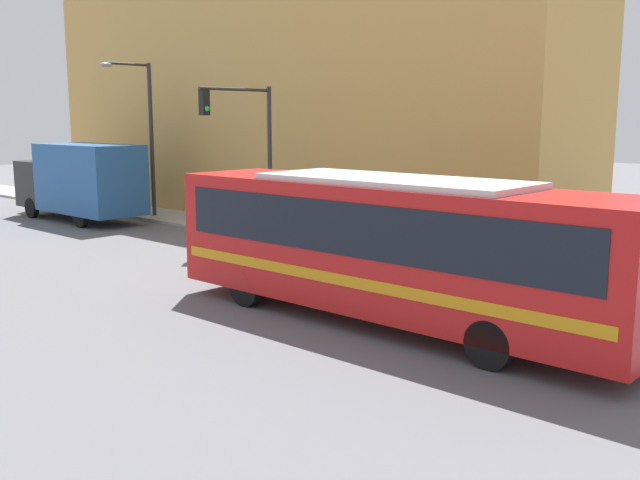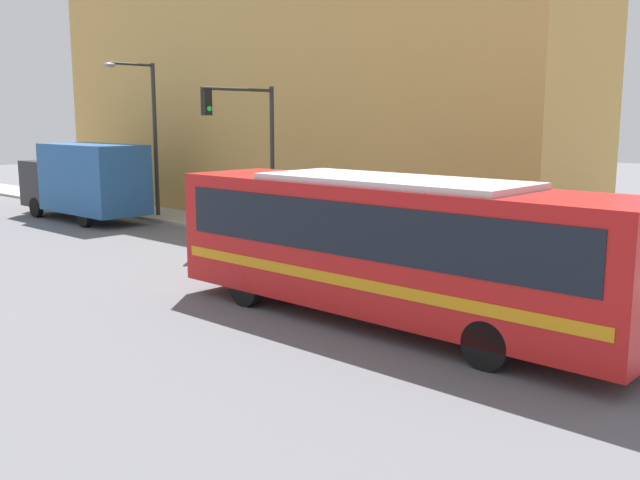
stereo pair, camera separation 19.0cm
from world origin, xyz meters
name	(u,v)px [view 1 (the left image)]	position (x,y,z in m)	size (l,w,h in m)	color
ground_plane	(431,319)	(0.00, 0.00, 0.00)	(120.00, 120.00, 0.00)	slate
sidewalk	(143,212)	(5.82, 20.00, 0.07)	(2.63, 70.00, 0.13)	#A8A399
building_facade	(284,76)	(10.13, 14.88, 6.33)	(6.00, 27.76, 12.66)	tan
city_bus	(391,241)	(-0.87, 0.50, 1.85)	(2.63, 11.10, 3.22)	red
delivery_truck	(80,180)	(2.72, 20.02, 1.80)	(2.42, 7.34, 3.36)	#265999
fire_hydrant	(406,244)	(5.10, 4.37, 0.53)	(0.23, 0.31, 0.79)	#999999
traffic_light_pole	(247,135)	(4.15, 10.71, 3.87)	(3.28, 0.35, 5.46)	#2D2D2D
parking_meter	(340,219)	(5.10, 7.13, 1.07)	(0.14, 0.14, 1.39)	#2D2D2D
street_lamp	(145,126)	(5.02, 18.39, 4.12)	(2.45, 0.28, 6.68)	#2D2D2D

